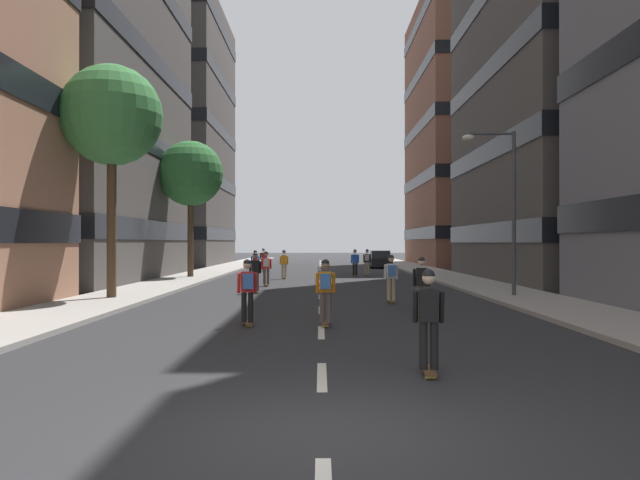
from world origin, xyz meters
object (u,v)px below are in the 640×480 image
at_px(skater_10, 255,263).
at_px(skater_3, 266,266).
at_px(skater_2, 247,288).
at_px(skater_5, 325,288).
at_px(skater_6, 421,283).
at_px(street_tree_far, 111,117).
at_px(skater_4, 391,275).
at_px(streetlamp_right, 504,194).
at_px(skater_1, 428,316).
at_px(skater_0, 255,271).
at_px(parked_car_near, 379,260).
at_px(skater_7, 283,263).
at_px(skater_11, 354,261).
at_px(skater_8, 367,260).
at_px(street_tree_near, 190,174).
at_px(skater_9, 263,258).

bearing_deg(skater_10, skater_3, -77.57).
relative_size(skater_2, skater_10, 1.00).
height_order(skater_5, skater_6, same).
height_order(street_tree_far, skater_2, street_tree_far).
distance_m(skater_4, skater_10, 15.02).
xyz_separation_m(streetlamp_right, skater_1, (-5.50, -14.07, -3.15)).
bearing_deg(skater_0, parked_car_near, 73.32).
relative_size(skater_2, skater_5, 1.00).
bearing_deg(skater_5, skater_2, 179.86).
xyz_separation_m(skater_7, skater_10, (-1.60, -1.50, 0.03)).
relative_size(street_tree_far, streetlamp_right, 1.36).
relative_size(skater_2, skater_3, 1.00).
distance_m(streetlamp_right, skater_1, 15.43).
xyz_separation_m(street_tree_far, skater_11, (10.23, 16.69, -6.05)).
relative_size(streetlamp_right, skater_2, 3.65).
xyz_separation_m(skater_0, skater_8, (6.00, 14.52, 0.03)).
xyz_separation_m(skater_10, skater_11, (6.09, 3.97, -0.03)).
height_order(streetlamp_right, skater_3, streetlamp_right).
height_order(skater_5, skater_8, same).
xyz_separation_m(parked_car_near, skater_11, (-2.93, -13.63, 0.29)).
bearing_deg(skater_1, streetlamp_right, 68.65).
bearing_deg(skater_10, street_tree_far, -108.03).
distance_m(skater_3, skater_10, 4.95).
xyz_separation_m(skater_4, skater_7, (-4.83, 15.07, -0.03)).
distance_m(streetlamp_right, skater_5, 11.18).
height_order(skater_4, skater_5, same).
xyz_separation_m(streetlamp_right, skater_0, (-10.16, 2.53, -3.15)).
bearing_deg(street_tree_far, parked_car_near, 66.53).
distance_m(skater_3, skater_11, 10.14).
bearing_deg(skater_11, skater_7, -151.25).
xyz_separation_m(street_tree_near, skater_2, (6.01, -21.33, -5.41)).
height_order(skater_0, skater_7, same).
distance_m(skater_6, skater_11, 21.21).
distance_m(skater_5, skater_10, 20.15).
xyz_separation_m(skater_3, skater_10, (-1.07, 4.84, 0.00)).
height_order(skater_0, skater_1, same).
bearing_deg(skater_11, streetlamp_right, -72.24).
bearing_deg(skater_2, skater_10, 95.40).
bearing_deg(skater_8, skater_11, -124.42).
height_order(skater_4, skater_9, same).
bearing_deg(skater_9, skater_6, -75.31).
distance_m(skater_7, skater_10, 2.20).
bearing_deg(skater_2, parked_car_near, 79.15).
bearing_deg(skater_1, parked_car_near, 85.54).
bearing_deg(skater_1, skater_10, 102.30).
bearing_deg(skater_1, skater_2, 121.72).
bearing_deg(streetlamp_right, skater_4, -159.23).
height_order(parked_car_near, skater_10, skater_10).
xyz_separation_m(streetlamp_right, skater_10, (-11.14, 11.79, -3.12)).
distance_m(parked_car_near, streetlamp_right, 29.65).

